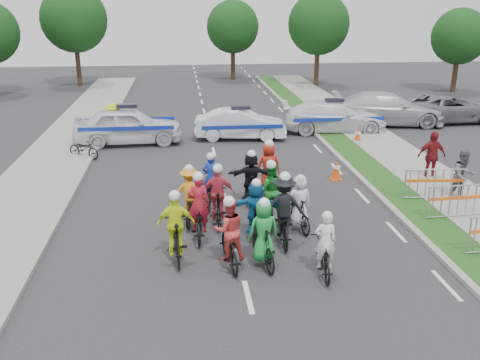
{
  "coord_description": "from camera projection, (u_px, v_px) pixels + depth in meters",
  "views": [
    {
      "loc": [
        -1.32,
        -10.28,
        6.24
      ],
      "look_at": [
        0.35,
        4.84,
        1.1
      ],
      "focal_mm": 40.0,
      "sensor_mm": 36.0,
      "label": 1
    }
  ],
  "objects": [
    {
      "name": "ground",
      "position": [
        248.0,
        297.0,
        11.82
      ],
      "size": [
        90.0,
        90.0,
        0.0
      ],
      "primitive_type": "plane",
      "color": "#28282B",
      "rests_on": "ground"
    },
    {
      "name": "curb_right",
      "position": [
        387.0,
        204.0,
        17.04
      ],
      "size": [
        0.2,
        60.0,
        0.12
      ],
      "primitive_type": "cube",
      "color": "gray",
      "rests_on": "ground"
    },
    {
      "name": "grass_strip",
      "position": [
        408.0,
        203.0,
        17.11
      ],
      "size": [
        1.2,
        60.0,
        0.11
      ],
      "primitive_type": "cube",
      "color": "#264E19",
      "rests_on": "ground"
    },
    {
      "name": "sidewalk_right",
      "position": [
        462.0,
        201.0,
        17.3
      ],
      "size": [
        2.4,
        60.0,
        0.13
      ],
      "primitive_type": "cube",
      "color": "gray",
      "rests_on": "ground"
    },
    {
      "name": "sidewalk_left",
      "position": [
        10.0,
        219.0,
        15.83
      ],
      "size": [
        3.0,
        60.0,
        0.13
      ],
      "primitive_type": "cube",
      "color": "gray",
      "rests_on": "ground"
    },
    {
      "name": "rider_0",
      "position": [
        324.0,
        253.0,
        12.64
      ],
      "size": [
        0.74,
        1.67,
        1.65
      ],
      "rotation": [
        0.0,
        0.0,
        3.03
      ],
      "color": "black",
      "rests_on": "ground"
    },
    {
      "name": "rider_1",
      "position": [
        263.0,
        239.0,
        13.02
      ],
      "size": [
        0.83,
        1.77,
        1.81
      ],
      "rotation": [
        0.0,
        0.0,
        3.31
      ],
      "color": "black",
      "rests_on": "ground"
    },
    {
      "name": "rider_2",
      "position": [
        229.0,
        240.0,
        13.03
      ],
      "size": [
        0.83,
        1.87,
        1.85
      ],
      "rotation": [
        0.0,
        0.0,
        3.25
      ],
      "color": "black",
      "rests_on": "ground"
    },
    {
      "name": "rider_3",
      "position": [
        176.0,
        233.0,
        13.28
      ],
      "size": [
        0.98,
        1.83,
        1.9
      ],
      "rotation": [
        0.0,
        0.0,
        3.21
      ],
      "color": "black",
      "rests_on": "ground"
    },
    {
      "name": "rider_4",
      "position": [
        283.0,
        215.0,
        14.31
      ],
      "size": [
        1.16,
        2.02,
        2.01
      ],
      "rotation": [
        0.0,
        0.0,
        3.06
      ],
      "color": "black",
      "rests_on": "ground"
    },
    {
      "name": "rider_5",
      "position": [
        256.0,
        213.0,
        14.51
      ],
      "size": [
        1.45,
        1.72,
        1.75
      ],
      "rotation": [
        0.0,
        0.0,
        2.98
      ],
      "color": "black",
      "rests_on": "ground"
    },
    {
      "name": "rider_6",
      "position": [
        199.0,
        216.0,
        14.61
      ],
      "size": [
        0.75,
        1.92,
        1.93
      ],
      "rotation": [
        0.0,
        0.0,
        3.09
      ],
      "color": "black",
      "rests_on": "ground"
    },
    {
      "name": "rider_7",
      "position": [
        299.0,
        208.0,
        15.09
      ],
      "size": [
        0.78,
        1.65,
        1.68
      ],
      "rotation": [
        0.0,
        0.0,
        3.33
      ],
      "color": "black",
      "rests_on": "ground"
    },
    {
      "name": "rider_8",
      "position": [
        270.0,
        199.0,
        15.63
      ],
      "size": [
        0.9,
        1.96,
        1.92
      ],
      "rotation": [
        0.0,
        0.0,
        3.01
      ],
      "color": "black",
      "rests_on": "ground"
    },
    {
      "name": "rider_9",
      "position": [
        218.0,
        201.0,
        15.42
      ],
      "size": [
        0.97,
        1.81,
        1.88
      ],
      "rotation": [
        0.0,
        0.0,
        3.08
      ],
      "color": "black",
      "rests_on": "ground"
    },
    {
      "name": "rider_10",
      "position": [
        190.0,
        199.0,
        15.65
      ],
      "size": [
        1.06,
        1.82,
        1.78
      ],
      "rotation": [
        0.0,
        0.0,
        2.99
      ],
      "color": "black",
      "rests_on": "ground"
    },
    {
      "name": "rider_11",
      "position": [
        251.0,
        181.0,
        16.95
      ],
      "size": [
        1.46,
        1.75,
        1.82
      ],
      "rotation": [
        0.0,
        0.0,
        3.11
      ],
      "color": "black",
      "rests_on": "ground"
    },
    {
      "name": "rider_12",
      "position": [
        211.0,
        187.0,
        17.04
      ],
      "size": [
        0.93,
        1.79,
        1.74
      ],
      "rotation": [
        0.0,
        0.0,
        2.94
      ],
      "color": "black",
      "rests_on": "ground"
    },
    {
      "name": "rider_13",
      "position": [
        268.0,
        174.0,
        17.77
      ],
      "size": [
        0.85,
        1.88,
        1.94
      ],
      "rotation": [
        0.0,
        0.0,
        3.22
      ],
      "color": "black",
      "rests_on": "ground"
    },
    {
      "name": "police_car_0",
      "position": [
        128.0,
        126.0,
        24.22
      ],
      "size": [
        4.94,
        2.15,
        1.66
      ],
      "primitive_type": "imported",
      "rotation": [
        0.0,
        0.0,
        1.61
      ],
      "color": "white",
      "rests_on": "ground"
    },
    {
      "name": "police_car_1",
      "position": [
        240.0,
        124.0,
        25.09
      ],
      "size": [
        4.39,
        1.95,
        1.4
      ],
      "primitive_type": "imported",
      "rotation": [
        0.0,
        0.0,
        1.46
      ],
      "color": "white",
      "rests_on": "ground"
    },
    {
      "name": "police_car_2",
      "position": [
        334.0,
        117.0,
        26.42
      ],
      "size": [
        5.37,
        2.62,
        1.5
      ],
      "primitive_type": "imported",
      "rotation": [
        0.0,
        0.0,
        1.47
      ],
      "color": "white",
      "rests_on": "ground"
    },
    {
      "name": "civilian_sedan",
      "position": [
        388.0,
        109.0,
        27.93
      ],
      "size": [
        6.08,
        3.23,
        1.68
      ],
      "primitive_type": "imported",
      "rotation": [
        0.0,
        0.0,
        1.41
      ],
      "color": "#BAB9BF",
      "rests_on": "ground"
    },
    {
      "name": "civilian_suv",
      "position": [
        450.0,
        108.0,
        28.58
      ],
      "size": [
        5.48,
        2.77,
        1.49
      ],
      "primitive_type": "imported",
      "rotation": [
        0.0,
        0.0,
        1.63
      ],
      "color": "slate",
      "rests_on": "ground"
    },
    {
      "name": "spectator_1",
      "position": [
        463.0,
        176.0,
        17.27
      ],
      "size": [
        0.89,
        0.73,
        1.7
      ],
      "primitive_type": "imported",
      "rotation": [
        0.0,
        0.0,
        0.11
      ],
      "color": "#535358",
      "rests_on": "ground"
    },
    {
      "name": "spectator_2",
      "position": [
        432.0,
        156.0,
        19.22
      ],
      "size": [
        1.08,
        0.48,
        1.81
      ],
      "primitive_type": "imported",
      "rotation": [
        0.0,
        0.0,
        0.04
      ],
      "color": "maroon",
      "rests_on": "ground"
    },
    {
      "name": "marshal_hiviz",
      "position": [
        114.0,
        123.0,
        24.44
      ],
      "size": [
        1.33,
        1.08,
        1.8
      ],
      "primitive_type": "imported",
      "rotation": [
        0.0,
        0.0,
        2.74
      ],
      "color": "#CAE30B",
      "rests_on": "ground"
    },
    {
      "name": "barrier_1",
      "position": [
        458.0,
        203.0,
        15.75
      ],
      "size": [
        2.02,
        0.6,
        1.12
      ],
      "primitive_type": null,
      "rotation": [
        0.0,
        0.0,
        0.05
      ],
      "color": "#A5A8AD",
      "rests_on": "ground"
    },
    {
      "name": "barrier_2",
      "position": [
        434.0,
        185.0,
        17.23
      ],
      "size": [
        2.04,
        0.68,
        1.12
      ],
      "primitive_type": null,
      "rotation": [
        0.0,
        0.0,
        -0.09
      ],
      "color": "#A5A8AD",
      "rests_on": "ground"
    },
    {
      "name": "cone_0",
      "position": [
        336.0,
        170.0,
        19.5
      ],
      "size": [
        0.4,
        0.4,
        0.7
      ],
      "color": "#F24C0C",
      "rests_on": "ground"
    },
    {
      "name": "cone_1",
      "position": [
        358.0,
        135.0,
        24.49
      ],
      "size": [
        0.4,
        0.4,
        0.7
      ],
      "color": "#F24C0C",
      "rests_on": "ground"
    },
    {
      "name": "parked_bike",
      "position": [
        84.0,
        149.0,
        22.08
      ],
      "size": [
        1.57,
        1.29,
        0.8
      ],
      "primitive_type": "imported",
      "rotation": [
        0.0,
        0.0,
        0.99
      ],
      "color": "black",
      "rests_on": "ground"
    },
    {
      "name": "tree_1",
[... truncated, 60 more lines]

